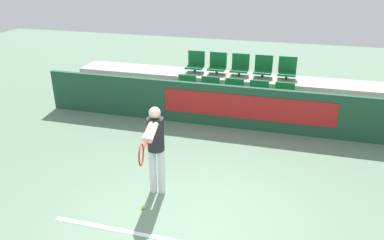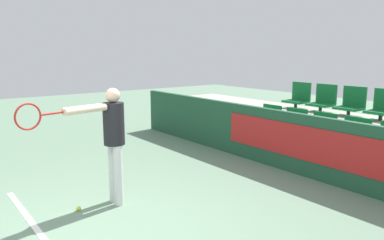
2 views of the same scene
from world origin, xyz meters
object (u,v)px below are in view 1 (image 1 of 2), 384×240
Objects in this scene: stadium_chair_0 at (186,88)px; stadium_chair_6 at (217,65)px; stadium_chair_9 at (287,70)px; tennis_ball at (143,207)px; stadium_chair_1 at (209,90)px; stadium_chair_8 at (263,68)px; stadium_chair_4 at (284,97)px; stadium_chair_5 at (196,63)px; stadium_chair_7 at (240,66)px; stadium_chair_2 at (233,92)px; tennis_player at (155,144)px; stadium_chair_3 at (258,94)px.

stadium_chair_6 is (0.65, 1.00, 0.44)m from stadium_chair_0.
stadium_chair_9 reaches higher than tennis_ball.
stadium_chair_1 is 1.70m from stadium_chair_8.
stadium_chair_5 reaches higher than stadium_chair_4.
stadium_chair_5 and stadium_chair_7 have the same top height.
stadium_chair_2 is 4.07m from tennis_player.
stadium_chair_7 is 8.99× the size of tennis_ball.
stadium_chair_3 is at bearing 0.00° from stadium_chair_1.
stadium_chair_0 is at bearing 180.00° from stadium_chair_2.
stadium_chair_2 is at bearing 68.63° from tennis_player.
stadium_chair_3 is 8.99× the size of tennis_ball.
stadium_chair_4 is at bearing -56.67° from stadium_chair_8.
stadium_chair_2 is at bearing -37.25° from stadium_chair_5.
stadium_chair_8 is at bearing 180.00° from stadium_chair_9.
stadium_chair_5 is (-1.96, 1.00, 0.44)m from stadium_chair_3.
stadium_chair_5 is 5.60m from tennis_ball.
stadium_chair_3 is at bearing -37.25° from stadium_chair_6.
stadium_chair_4 is (1.31, 0.00, 0.00)m from stadium_chair_2.
tennis_player is (-2.01, -4.00, 0.34)m from stadium_chair_4.
stadium_chair_5 is 1.00× the size of stadium_chair_7.
stadium_chair_3 is at bearing -26.88° from stadium_chair_5.
tennis_player is at bearing -90.67° from stadium_chair_1.
stadium_chair_3 is 1.00× the size of stadium_chair_6.
stadium_chair_9 is at bearing 37.25° from stadium_chair_2.
stadium_chair_0 is at bearing 180.00° from stadium_chair_3.
stadium_chair_2 is 4.59m from tennis_ball.
stadium_chair_0 is 1.00× the size of stadium_chair_3.
stadium_chair_7 reaches higher than tennis_ball.
stadium_chair_6 reaches higher than stadium_chair_4.
stadium_chair_9 reaches higher than stadium_chair_2.
stadium_chair_8 is at bearing 0.00° from stadium_chair_6.
stadium_chair_1 is 0.35× the size of tennis_player.
tennis_ball is at bearing -91.33° from stadium_chair_6.
stadium_chair_2 is 1.70m from stadium_chair_5.
stadium_chair_0 is at bearing -90.00° from stadium_chair_5.
stadium_chair_5 is at bearing 123.33° from stadium_chair_1.
stadium_chair_1 is 8.99× the size of tennis_ball.
stadium_chair_4 is 1.70m from stadium_chair_7.
stadium_chair_4 is at bearing 0.00° from stadium_chair_2.
stadium_chair_2 is 1.31m from stadium_chair_4.
stadium_chair_7 is at bearing 142.75° from stadium_chair_4.
stadium_chair_5 and stadium_chair_8 have the same top height.
stadium_chair_5 is 1.00× the size of stadium_chair_6.
stadium_chair_2 is 1.00× the size of stadium_chair_3.
stadium_chair_7 and stadium_chair_9 have the same top height.
stadium_chair_5 is 1.96m from stadium_chair_8.
stadium_chair_5 is 8.99× the size of tennis_ball.
stadium_chair_5 is 2.62m from stadium_chair_9.
stadium_chair_5 is 0.65m from stadium_chair_6.
stadium_chair_7 is (-1.31, 1.00, 0.44)m from stadium_chair_4.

